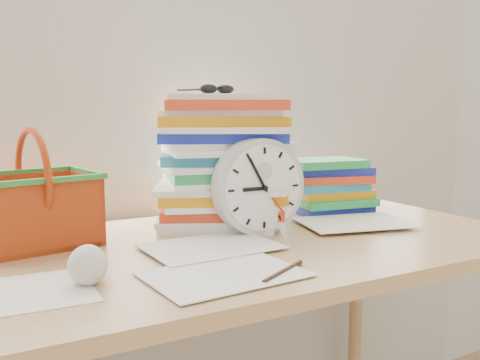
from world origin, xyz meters
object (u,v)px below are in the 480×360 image
desk (225,276)px  paper_stack (221,160)px  clock (259,187)px  basket (33,188)px  book_stack (326,185)px

desk → paper_stack: (0.08, 0.18, 0.24)m
clock → basket: basket is taller
desk → clock: bearing=19.1°
clock → book_stack: bearing=24.9°
basket → clock: bearing=-25.7°
book_stack → basket: basket is taller
clock → paper_stack: bearing=101.2°
paper_stack → book_stack: bearing=1.0°
clock → book_stack: size_ratio=0.88×
clock → desk: bearing=-160.9°
desk → basket: 0.45m
desk → book_stack: (0.42, 0.18, 0.15)m
paper_stack → clock: (0.03, -0.14, -0.05)m
clock → book_stack: 0.35m
desk → paper_stack: bearing=65.3°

